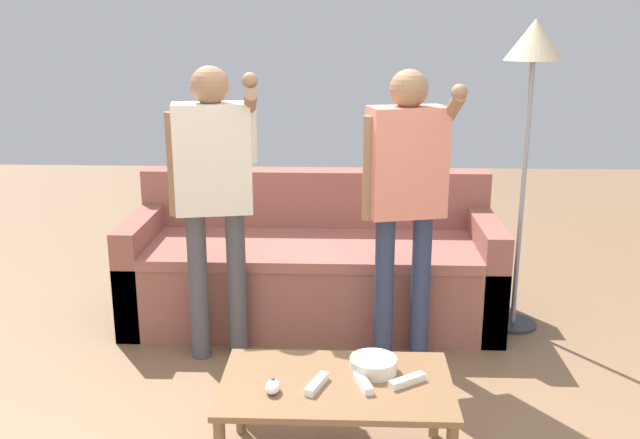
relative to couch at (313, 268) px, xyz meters
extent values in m
plane|color=brown|center=(0.13, -1.32, -0.31)|extent=(12.00, 12.00, 0.00)
cube|color=brown|center=(0.00, -0.04, -0.09)|extent=(2.19, 0.85, 0.44)
cube|color=#94584D|center=(0.00, -0.11, 0.16)|extent=(1.91, 0.73, 0.06)
cube|color=brown|center=(0.00, 0.30, 0.34)|extent=(2.19, 0.18, 0.42)
cube|color=brown|center=(-1.02, -0.04, 0.01)|extent=(0.14, 0.85, 0.64)
cube|color=brown|center=(1.02, -0.04, 0.01)|extent=(0.14, 0.85, 0.64)
cube|color=brown|center=(0.17, -1.57, 0.07)|extent=(0.91, 0.55, 0.03)
cylinder|color=brown|center=(-0.25, -1.33, -0.13)|extent=(0.04, 0.04, 0.36)
cylinder|color=brown|center=(0.59, -1.33, -0.13)|extent=(0.04, 0.04, 0.36)
cylinder|color=beige|center=(0.32, -1.48, 0.11)|extent=(0.19, 0.19, 0.06)
ellipsoid|color=white|center=(-0.07, -1.66, 0.10)|extent=(0.06, 0.09, 0.05)
cylinder|color=#4C4C51|center=(-0.07, -1.65, 0.13)|extent=(0.02, 0.02, 0.01)
cylinder|color=#2D2D33|center=(1.20, -0.12, -0.30)|extent=(0.28, 0.28, 0.02)
cylinder|color=gray|center=(1.20, -0.12, 0.48)|extent=(0.03, 0.03, 1.53)
cone|color=#C1AD89|center=(1.20, -0.12, 1.36)|extent=(0.32, 0.32, 0.22)
cylinder|color=#47474C|center=(-0.58, -0.60, 0.10)|extent=(0.10, 0.10, 0.81)
cylinder|color=#47474C|center=(-0.38, -0.56, 0.10)|extent=(0.10, 0.10, 0.81)
cube|color=beige|center=(-0.48, -0.58, 0.78)|extent=(0.42, 0.27, 0.56)
sphere|color=#936B4C|center=(-0.48, -0.58, 1.15)|extent=(0.19, 0.19, 0.19)
cylinder|color=#936B4C|center=(-0.67, -0.61, 0.76)|extent=(0.07, 0.07, 0.53)
cylinder|color=beige|center=(-0.29, -0.54, 0.89)|extent=(0.07, 0.07, 0.26)
cylinder|color=#936B4C|center=(-0.28, -0.60, 1.06)|extent=(0.11, 0.27, 0.17)
sphere|color=#936B4C|center=(-0.27, -0.66, 1.18)|extent=(0.08, 0.08, 0.08)
cylinder|color=#2D3856|center=(0.40, -0.61, 0.10)|extent=(0.10, 0.10, 0.80)
cylinder|color=#2D3856|center=(0.60, -0.56, 0.10)|extent=(0.10, 0.10, 0.80)
cube|color=#DB7F6B|center=(0.50, -0.59, 0.77)|extent=(0.42, 0.29, 0.55)
sphere|color=#936B4C|center=(0.50, -0.59, 1.13)|extent=(0.19, 0.19, 0.19)
cylinder|color=#936B4C|center=(0.31, -0.63, 0.75)|extent=(0.07, 0.07, 0.52)
cylinder|color=#DB7F6B|center=(0.68, -0.54, 0.88)|extent=(0.07, 0.07, 0.26)
cylinder|color=#936B4C|center=(0.70, -0.62, 1.03)|extent=(0.12, 0.25, 0.22)
sphere|color=#936B4C|center=(0.72, -0.70, 1.13)|extent=(0.08, 0.08, 0.08)
cube|color=white|center=(0.27, -1.60, 0.09)|extent=(0.08, 0.15, 0.03)
cylinder|color=silver|center=(0.27, -1.58, 0.11)|extent=(0.01, 0.01, 0.00)
cube|color=silver|center=(0.29, -1.65, 0.11)|extent=(0.02, 0.02, 0.00)
cube|color=white|center=(0.09, -1.62, 0.09)|extent=(0.09, 0.17, 0.03)
cylinder|color=silver|center=(0.11, -1.59, 0.11)|extent=(0.01, 0.01, 0.00)
cube|color=silver|center=(0.08, -1.66, 0.11)|extent=(0.02, 0.02, 0.00)
cube|color=white|center=(0.45, -1.58, 0.09)|extent=(0.15, 0.12, 0.03)
cylinder|color=silver|center=(0.47, -1.56, 0.11)|extent=(0.01, 0.01, 0.00)
cube|color=silver|center=(0.41, -1.61, 0.11)|extent=(0.02, 0.02, 0.00)
camera|label=1|loc=(0.20, -4.08, 1.44)|focal=39.76mm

